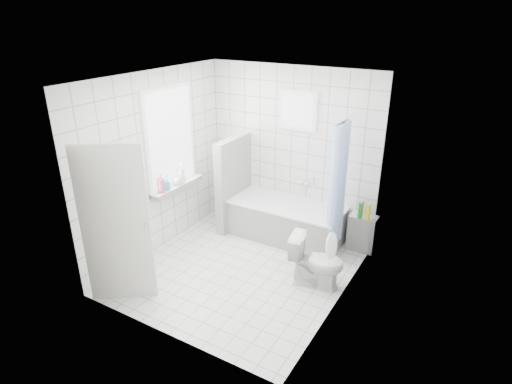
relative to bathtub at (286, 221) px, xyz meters
The scene contains 19 objects.
ground 1.17m from the bathtub, 96.79° to the right, with size 3.00×3.00×0.00m, color white.
ceiling 2.57m from the bathtub, 96.79° to the right, with size 3.00×3.00×0.00m, color white.
wall_back 1.09m from the bathtub, 109.67° to the left, with size 2.80×0.02×2.60m, color white.
wall_front 2.82m from the bathtub, 92.92° to the right, with size 2.80×0.02×2.60m, color white.
wall_left 2.15m from the bathtub, 143.75° to the right, with size 0.02×3.00×2.60m, color white.
wall_right 1.97m from the bathtub, 41.63° to the right, with size 0.02×3.00×2.60m, color white.
window_left 2.15m from the bathtub, 151.01° to the right, with size 0.01×0.90×1.40m, color white.
window_back 1.69m from the bathtub, 95.89° to the left, with size 0.50×0.01×0.50m, color white.
window_sill 1.76m from the bathtub, 150.26° to the right, with size 0.18×1.02×0.08m, color white.
door 2.69m from the bathtub, 114.01° to the right, with size 0.04×0.80×2.00m, color silver.
bathtub is the anchor object (origin of this frame).
partition_wall 1.05m from the bathtub, behind, with size 0.15×0.85×1.50m, color white.
tiled_ledge 1.16m from the bathtub, 12.71° to the left, with size 0.40×0.24×0.55m, color white.
toilet 1.29m from the bathtub, 45.95° to the right, with size 0.39×0.69×0.70m, color white.
curtain_rod 1.89m from the bathtub, ahead, with size 0.02×0.02×0.80m, color silver.
shower_curtain 1.16m from the bathtub, 10.76° to the right, with size 0.14×0.48×1.78m, color #4E79E7, non-canonical shape.
tub_faucet 0.66m from the bathtub, 73.38° to the left, with size 0.18×0.06×0.06m, color silver.
sill_bottles 1.85m from the bathtub, 147.57° to the right, with size 0.19×0.61×0.32m.
ledge_bottles 1.20m from the bathtub, ahead, with size 0.20×0.19×0.24m.
Camera 1 is at (2.72, -4.23, 3.34)m, focal length 30.00 mm.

